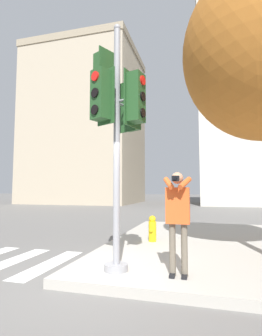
{
  "coord_description": "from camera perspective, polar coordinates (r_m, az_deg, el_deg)",
  "views": [
    {
      "loc": [
        2.05,
        -4.38,
        1.63
      ],
      "look_at": [
        0.7,
        0.56,
        2.04
      ],
      "focal_mm": 28.0,
      "sensor_mm": 36.0,
      "label": 1
    }
  ],
  "objects": [
    {
      "name": "building_left",
      "position": [
        33.5,
        -9.65,
        8.8
      ],
      "size": [
        12.77,
        10.71,
        18.72
      ],
      "color": "tan",
      "rests_on": "ground_plane"
    },
    {
      "name": "traffic_signal_pole",
      "position": [
        5.08,
        -2.96,
        12.39
      ],
      "size": [
        1.11,
        1.09,
        4.65
      ],
      "color": "#939399",
      "rests_on": "sidewalk_corner"
    },
    {
      "name": "person_photographer",
      "position": [
        4.62,
        10.15,
        -9.56
      ],
      "size": [
        0.5,
        0.53,
        1.75
      ],
      "color": "black",
      "rests_on": "sidewalk_corner"
    },
    {
      "name": "ground_plane",
      "position": [
        5.1,
        -10.08,
        -23.17
      ],
      "size": [
        160.0,
        160.0,
        0.0
      ],
      "primitive_type": "plane",
      "color": "slate"
    },
    {
      "name": "sidewalk_corner",
      "position": [
        8.16,
        26.22,
        -15.08
      ],
      "size": [
        8.0,
        8.0,
        0.17
      ],
      "color": "#ADA89E",
      "rests_on": "ground_plane"
    },
    {
      "name": "fire_hydrant",
      "position": [
        7.58,
        4.68,
        -13.02
      ],
      "size": [
        0.21,
        0.27,
        0.72
      ],
      "color": "yellow",
      "rests_on": "sidewalk_corner"
    }
  ]
}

